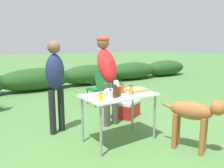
# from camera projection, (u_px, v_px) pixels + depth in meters

# --- Properties ---
(ground_plane) EXTENTS (60.00, 60.00, 0.00)m
(ground_plane) POSITION_uv_depth(u_px,v_px,m) (119.00, 140.00, 3.42)
(ground_plane) COLOR #4C7A3D
(shrub_hedge) EXTENTS (14.40, 0.90, 0.72)m
(shrub_hedge) POSITION_uv_depth(u_px,v_px,m) (37.00, 79.00, 7.04)
(shrub_hedge) COLOR #234C1E
(shrub_hedge) RESTS_ON ground
(folding_table) EXTENTS (1.10, 0.64, 0.74)m
(folding_table) POSITION_uv_depth(u_px,v_px,m) (119.00, 99.00, 3.30)
(folding_table) COLOR white
(folding_table) RESTS_ON ground
(food_tray) EXTENTS (0.35, 0.25, 0.06)m
(food_tray) POSITION_uv_depth(u_px,v_px,m) (136.00, 90.00, 3.44)
(food_tray) COLOR #9E9EA3
(food_tray) RESTS_ON folding_table
(plate_stack) EXTENTS (0.25, 0.25, 0.03)m
(plate_stack) POSITION_uv_depth(u_px,v_px,m) (98.00, 96.00, 3.15)
(plate_stack) COLOR white
(plate_stack) RESTS_ON folding_table
(mixing_bowl) EXTENTS (0.21, 0.21, 0.09)m
(mixing_bowl) POSITION_uv_depth(u_px,v_px,m) (110.00, 91.00, 3.30)
(mixing_bowl) COLOR silver
(mixing_bowl) RESTS_ON folding_table
(paper_cup_stack) EXTENTS (0.08, 0.08, 0.17)m
(paper_cup_stack) POSITION_uv_depth(u_px,v_px,m) (116.00, 86.00, 3.50)
(paper_cup_stack) COLOR white
(paper_cup_stack) RESTS_ON folding_table
(mustard_bottle) EXTENTS (0.07, 0.07, 0.14)m
(mustard_bottle) POSITION_uv_depth(u_px,v_px,m) (101.00, 97.00, 2.86)
(mustard_bottle) COLOR yellow
(mustard_bottle) RESTS_ON folding_table
(beer_bottle) EXTENTS (0.08, 0.08, 0.19)m
(beer_bottle) POSITION_uv_depth(u_px,v_px,m) (118.00, 90.00, 3.15)
(beer_bottle) COLOR brown
(beer_bottle) RESTS_ON folding_table
(bbq_sauce_bottle) EXTENTS (0.07, 0.07, 0.21)m
(bbq_sauce_bottle) POSITION_uv_depth(u_px,v_px,m) (115.00, 91.00, 3.06)
(bbq_sauce_bottle) COLOR #562314
(bbq_sauce_bottle) RESTS_ON folding_table
(mayo_bottle) EXTENTS (0.07, 0.07, 0.17)m
(mayo_bottle) POSITION_uv_depth(u_px,v_px,m) (110.00, 94.00, 2.93)
(mayo_bottle) COLOR silver
(mayo_bottle) RESTS_ON folding_table
(spice_jar) EXTENTS (0.06, 0.06, 0.16)m
(spice_jar) POSITION_uv_depth(u_px,v_px,m) (131.00, 90.00, 3.21)
(spice_jar) COLOR #B2893D
(spice_jar) RESTS_ON folding_table
(hot_sauce_bottle) EXTENTS (0.07, 0.07, 0.18)m
(hot_sauce_bottle) POSITION_uv_depth(u_px,v_px,m) (121.00, 88.00, 3.34)
(hot_sauce_bottle) COLOR #CC4214
(hot_sauce_bottle) RESTS_ON folding_table
(standing_person_in_dark_puffer) EXTENTS (0.39, 0.50, 1.63)m
(standing_person_in_dark_puffer) POSITION_uv_depth(u_px,v_px,m) (107.00, 70.00, 3.99)
(standing_person_in_dark_puffer) COLOR #4C473D
(standing_person_in_dark_puffer) RESTS_ON ground
(standing_person_with_beanie) EXTENTS (0.39, 0.33, 1.54)m
(standing_person_with_beanie) POSITION_uv_depth(u_px,v_px,m) (55.00, 79.00, 3.57)
(standing_person_with_beanie) COLOR black
(standing_person_with_beanie) RESTS_ON ground
(dog) EXTENTS (0.47, 0.86, 0.77)m
(dog) POSITION_uv_depth(u_px,v_px,m) (195.00, 114.00, 3.00)
(dog) COLOR #9E5B2D
(dog) RESTS_ON ground
(camp_chair_near_hedge) EXTENTS (0.49, 0.59, 0.83)m
(camp_chair_near_hedge) POSITION_uv_depth(u_px,v_px,m) (101.00, 86.00, 5.30)
(camp_chair_near_hedge) COLOR #19602D
(camp_chair_near_hedge) RESTS_ON ground
(cooler_box) EXTENTS (0.57, 0.49, 0.34)m
(cooler_box) POSITION_uv_depth(u_px,v_px,m) (128.00, 109.00, 4.50)
(cooler_box) COLOR #B21E1E
(cooler_box) RESTS_ON ground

